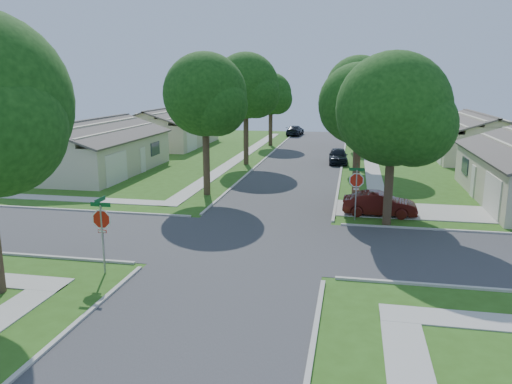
{
  "coord_description": "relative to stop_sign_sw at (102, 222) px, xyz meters",
  "views": [
    {
      "loc": [
        4.44,
        -21.24,
        7.27
      ],
      "look_at": [
        -0.37,
        3.35,
        1.6
      ],
      "focal_mm": 35.0,
      "sensor_mm": 36.0,
      "label": 1
    }
  ],
  "objects": [
    {
      "name": "car_curb_west",
      "position": [
        1.5,
        49.49,
        -1.38
      ],
      "size": [
        2.13,
        4.63,
        1.31
      ],
      "primitive_type": "imported",
      "rotation": [
        0.0,
        0.0,
        3.07
      ],
      "color": "black",
      "rests_on": "ground"
    },
    {
      "name": "tree_w_mid",
      "position": [
        0.06,
        25.71,
        4.46
      ],
      "size": [
        5.8,
        5.6,
        9.56
      ],
      "color": "#38281C",
      "rests_on": "ground"
    },
    {
      "name": "car_driveway",
      "position": [
        10.7,
        10.58,
        -1.38
      ],
      "size": [
        3.97,
        1.46,
        1.3
      ],
      "primitive_type": "imported",
      "rotation": [
        0.0,
        0.0,
        1.55
      ],
      "color": "#49120F",
      "rests_on": "ground"
    },
    {
      "name": "sidewalk_nw",
      "position": [
        -1.4,
        30.7,
        -2.01
      ],
      "size": [
        1.2,
        40.0,
        0.04
      ],
      "primitive_type": "cube",
      "color": "#9E9B91",
      "rests_on": "ground"
    },
    {
      "name": "tree_e_near",
      "position": [
        9.45,
        13.71,
        3.61
      ],
      "size": [
        4.97,
        4.8,
        8.28
      ],
      "color": "#38281C",
      "rests_on": "ground"
    },
    {
      "name": "tree_w_far",
      "position": [
        0.05,
        38.71,
        3.48
      ],
      "size": [
        4.76,
        4.6,
        8.04
      ],
      "color": "#38281C",
      "rests_on": "ground"
    },
    {
      "name": "stop_sign_ne",
      "position": [
        9.4,
        9.4,
        0.0
      ],
      "size": [
        1.05,
        0.8,
        2.98
      ],
      "color": "gray",
      "rests_on": "ground"
    },
    {
      "name": "ground",
      "position": [
        4.7,
        4.7,
        -2.03
      ],
      "size": [
        100.0,
        100.0,
        0.0
      ],
      "primitive_type": "plane",
      "color": "#2E5517",
      "rests_on": "ground"
    },
    {
      "name": "tree_e_far",
      "position": [
        9.45,
        38.71,
        3.95
      ],
      "size": [
        5.17,
        5.0,
        8.72
      ],
      "color": "#38281C",
      "rests_on": "ground"
    },
    {
      "name": "tree_e_mid",
      "position": [
        9.46,
        25.71,
        4.22
      ],
      "size": [
        5.59,
        5.4,
        9.21
      ],
      "color": "#38281C",
      "rests_on": "ground"
    },
    {
      "name": "house_ne_far",
      "position": [
        20.69,
        33.7,
        -0.51
      ],
      "size": [
        8.42,
        13.6,
        4.23
      ],
      "color": "#BEB596",
      "rests_on": "ground"
    },
    {
      "name": "car_curb_east",
      "position": [
        7.9,
        27.71,
        -1.35
      ],
      "size": [
        1.82,
        4.06,
        1.36
      ],
      "primitive_type": "imported",
      "rotation": [
        0.0,
        0.0,
        0.06
      ],
      "color": "black",
      "rests_on": "ground"
    },
    {
      "name": "stop_sign_sw",
      "position": [
        0.0,
        0.0,
        0.0
      ],
      "size": [
        1.05,
        0.8,
        2.98
      ],
      "color": "gray",
      "rests_on": "ground"
    },
    {
      "name": "house_nw_near",
      "position": [
        -11.29,
        19.7,
        -0.51
      ],
      "size": [
        8.42,
        13.6,
        4.23
      ],
      "color": "#BEB596",
      "rests_on": "ground"
    },
    {
      "name": "sidewalk_ne",
      "position": [
        10.8,
        30.7,
        -2.01
      ],
      "size": [
        1.2,
        40.0,
        0.04
      ],
      "primitive_type": "cube",
      "color": "#9E9B91",
      "rests_on": "ground"
    },
    {
      "name": "road_ns",
      "position": [
        4.7,
        4.7,
        -2.03
      ],
      "size": [
        7.0,
        100.0,
        0.02
      ],
      "primitive_type": "cube",
      "color": "#333335",
      "rests_on": "ground"
    },
    {
      "name": "tree_w_near",
      "position": [
        0.06,
        13.71,
        4.08
      ],
      "size": [
        5.38,
        5.2,
        8.97
      ],
      "color": "#38281C",
      "rests_on": "ground"
    },
    {
      "name": "driveway",
      "position": [
        12.6,
        11.8,
        -2.01
      ],
      "size": [
        8.8,
        3.6,
        0.05
      ],
      "primitive_type": "cube",
      "color": "#9E9B91",
      "rests_on": "ground"
    },
    {
      "name": "house_nw_far",
      "position": [
        -11.29,
        36.7,
        -0.51
      ],
      "size": [
        8.42,
        13.6,
        4.23
      ],
      "color": "#BEB596",
      "rests_on": "ground"
    },
    {
      "name": "tree_ne_corner",
      "position": [
        11.06,
        8.91,
        3.56
      ],
      "size": [
        5.8,
        5.6,
        8.66
      ],
      "color": "#38281C",
      "rests_on": "ground"
    }
  ]
}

